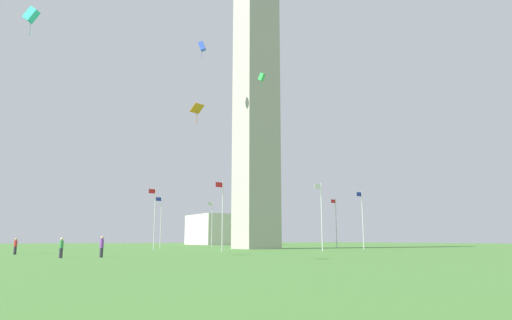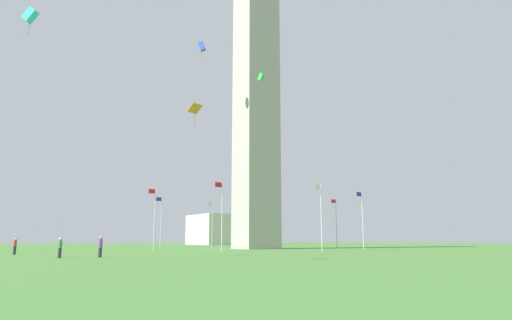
{
  "view_description": "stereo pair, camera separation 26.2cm",
  "coord_description": "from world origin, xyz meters",
  "px_view_note": "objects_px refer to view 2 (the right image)",
  "views": [
    {
      "loc": [
        37.67,
        64.01,
        1.51
      ],
      "look_at": [
        0.0,
        0.0,
        14.76
      ],
      "focal_mm": 31.32,
      "sensor_mm": 36.0,
      "label": 1
    },
    {
      "loc": [
        37.45,
        64.14,
        1.51
      ],
      "look_at": [
        0.0,
        0.0,
        14.76
      ],
      "focal_mm": 31.32,
      "sensor_mm": 36.0,
      "label": 2
    }
  ],
  "objects_px": {
    "obelisk_monument": "(256,87)",
    "flagpole_n": "(154,216)",
    "flagpole_sw": "(277,223)",
    "kite_blue_box": "(202,47)",
    "person_red_shirt": "(15,246)",
    "flagpole_s": "(336,221)",
    "flagpole_w": "(212,222)",
    "distant_building": "(225,230)",
    "person_purple_shirt": "(100,247)",
    "person_green_shirt": "(60,248)",
    "flagpole_nw": "(161,220)",
    "kite_orange_diamond": "(195,109)",
    "kite_cyan_box": "(30,15)",
    "flagpole_se": "(362,218)",
    "flagpole_e": "(321,214)",
    "kite_green_box": "(261,77)",
    "flagpole_ne": "(222,213)"
  },
  "relations": [
    {
      "from": "flagpole_nw",
      "to": "distant_building",
      "type": "relative_size",
      "value": 0.49
    },
    {
      "from": "obelisk_monument",
      "to": "kite_blue_box",
      "type": "height_order",
      "value": "obelisk_monument"
    },
    {
      "from": "flagpole_sw",
      "to": "person_purple_shirt",
      "type": "xyz_separation_m",
      "value": [
        41.44,
        35.95,
        -3.98
      ]
    },
    {
      "from": "kite_green_box",
      "to": "flagpole_sw",
      "type": "bearing_deg",
      "value": -125.74
    },
    {
      "from": "flagpole_e",
      "to": "flagpole_nw",
      "type": "distance_m",
      "value": 31.73
    },
    {
      "from": "person_green_shirt",
      "to": "kite_blue_box",
      "type": "distance_m",
      "value": 43.45
    },
    {
      "from": "kite_cyan_box",
      "to": "flagpole_s",
      "type": "bearing_deg",
      "value": -156.48
    },
    {
      "from": "flagpole_n",
      "to": "person_green_shirt",
      "type": "distance_m",
      "value": 28.3
    },
    {
      "from": "person_purple_shirt",
      "to": "kite_orange_diamond",
      "type": "height_order",
      "value": "kite_orange_diamond"
    },
    {
      "from": "flagpole_s",
      "to": "obelisk_monument",
      "type": "bearing_deg",
      "value": -0.0
    },
    {
      "from": "flagpole_e",
      "to": "flagpole_w",
      "type": "xyz_separation_m",
      "value": [
        -0.0,
        -34.35,
        0.0
      ]
    },
    {
      "from": "person_green_shirt",
      "to": "flagpole_se",
      "type": "bearing_deg",
      "value": -35.1
    },
    {
      "from": "flagpole_w",
      "to": "person_red_shirt",
      "type": "distance_m",
      "value": 45.97
    },
    {
      "from": "flagpole_sw",
      "to": "distant_building",
      "type": "height_order",
      "value": "flagpole_sw"
    },
    {
      "from": "person_red_shirt",
      "to": "kite_orange_diamond",
      "type": "height_order",
      "value": "kite_orange_diamond"
    },
    {
      "from": "flagpole_w",
      "to": "flagpole_ne",
      "type": "bearing_deg",
      "value": 67.5
    },
    {
      "from": "person_red_shirt",
      "to": "flagpole_n",
      "type": "bearing_deg",
      "value": 48.81
    },
    {
      "from": "flagpole_n",
      "to": "obelisk_monument",
      "type": "bearing_deg",
      "value": 180.0
    },
    {
      "from": "person_green_shirt",
      "to": "kite_orange_diamond",
      "type": "bearing_deg",
      "value": -109.03
    },
    {
      "from": "flagpole_se",
      "to": "flagpole_ne",
      "type": "bearing_deg",
      "value": -0.0
    },
    {
      "from": "flagpole_n",
      "to": "flagpole_sw",
      "type": "bearing_deg",
      "value": -157.5
    },
    {
      "from": "flagpole_sw",
      "to": "kite_cyan_box",
      "type": "xyz_separation_m",
      "value": [
        48.38,
        35.39,
        15.81
      ]
    },
    {
      "from": "kite_cyan_box",
      "to": "kite_orange_diamond",
      "type": "bearing_deg",
      "value": 131.67
    },
    {
      "from": "person_green_shirt",
      "to": "kite_orange_diamond",
      "type": "distance_m",
      "value": 16.83
    },
    {
      "from": "person_red_shirt",
      "to": "kite_cyan_box",
      "type": "height_order",
      "value": "kite_cyan_box"
    },
    {
      "from": "person_red_shirt",
      "to": "obelisk_monument",
      "type": "bearing_deg",
      "value": 34.08
    },
    {
      "from": "flagpole_w",
      "to": "kite_orange_diamond",
      "type": "bearing_deg",
      "value": 63.96
    },
    {
      "from": "flagpole_e",
      "to": "kite_blue_box",
      "type": "relative_size",
      "value": 3.04
    },
    {
      "from": "flagpole_se",
      "to": "person_green_shirt",
      "type": "xyz_separation_m",
      "value": [
        44.6,
        11.33,
        -4.04
      ]
    },
    {
      "from": "distant_building",
      "to": "kite_blue_box",
      "type": "bearing_deg",
      "value": 60.27
    },
    {
      "from": "flagpole_s",
      "to": "flagpole_w",
      "type": "xyz_separation_m",
      "value": [
        17.17,
        -17.17,
        0.0
      ]
    },
    {
      "from": "flagpole_s",
      "to": "kite_green_box",
      "type": "distance_m",
      "value": 37.6
    },
    {
      "from": "flagpole_sw",
      "to": "kite_blue_box",
      "type": "distance_m",
      "value": 38.31
    },
    {
      "from": "obelisk_monument",
      "to": "distant_building",
      "type": "xyz_separation_m",
      "value": [
        -22.81,
        -57.54,
        -23.3
      ]
    },
    {
      "from": "flagpole_n",
      "to": "flagpole_sw",
      "type": "relative_size",
      "value": 1.0
    },
    {
      "from": "flagpole_w",
      "to": "flagpole_se",
      "type": "bearing_deg",
      "value": 112.5
    },
    {
      "from": "flagpole_nw",
      "to": "kite_blue_box",
      "type": "height_order",
      "value": "kite_blue_box"
    },
    {
      "from": "flagpole_e",
      "to": "flagpole_sw",
      "type": "distance_m",
      "value": 31.73
    },
    {
      "from": "flagpole_s",
      "to": "kite_cyan_box",
      "type": "bearing_deg",
      "value": 23.52
    },
    {
      "from": "person_green_shirt",
      "to": "kite_orange_diamond",
      "type": "xyz_separation_m",
      "value": [
        -6.86,
        11.74,
        9.92
      ]
    },
    {
      "from": "obelisk_monument",
      "to": "flagpole_ne",
      "type": "distance_m",
      "value": 28.56
    },
    {
      "from": "flagpole_n",
      "to": "flagpole_nw",
      "type": "height_order",
      "value": "same"
    },
    {
      "from": "obelisk_monument",
      "to": "flagpole_nw",
      "type": "relative_size",
      "value": 6.19
    },
    {
      "from": "person_purple_shirt",
      "to": "person_green_shirt",
      "type": "height_order",
      "value": "person_purple_shirt"
    },
    {
      "from": "kite_green_box",
      "to": "kite_cyan_box",
      "type": "relative_size",
      "value": 0.72
    },
    {
      "from": "obelisk_monument",
      "to": "flagpole_n",
      "type": "bearing_deg",
      "value": 0.0
    },
    {
      "from": "person_purple_shirt",
      "to": "distant_building",
      "type": "height_order",
      "value": "distant_building"
    },
    {
      "from": "person_purple_shirt",
      "to": "kite_green_box",
      "type": "height_order",
      "value": "kite_green_box"
    },
    {
      "from": "kite_orange_diamond",
      "to": "flagpole_w",
      "type": "bearing_deg",
      "value": -116.04
    },
    {
      "from": "flagpole_ne",
      "to": "flagpole_w",
      "type": "xyz_separation_m",
      "value": [
        -12.14,
        -29.32,
        0.0
      ]
    }
  ]
}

